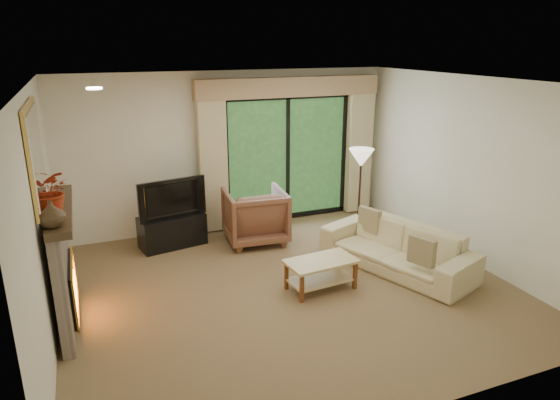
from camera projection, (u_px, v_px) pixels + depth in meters
name	position (u px, v px, depth m)	size (l,w,h in m)	color
floor	(289.00, 287.00, 6.45)	(5.50, 5.50, 0.00)	olive
ceiling	(290.00, 82.00, 5.66)	(5.50, 5.50, 0.00)	white
wall_back	(231.00, 151.00, 8.26)	(5.00, 5.00, 0.00)	#F0E9CE
wall_front	(415.00, 278.00, 3.84)	(5.00, 5.00, 0.00)	#F0E9CE
wall_left	(41.00, 220.00, 5.08)	(5.00, 5.00, 0.00)	#F0E9CE
wall_right	(469.00, 170.00, 7.03)	(5.00, 5.00, 0.00)	#F0E9CE
fireplace	(62.00, 266.00, 5.48)	(0.24, 1.70, 1.37)	slate
mirror	(36.00, 154.00, 5.07)	(0.07, 1.45, 1.02)	gold
sliding_door	(287.00, 158.00, 8.63)	(2.26, 0.10, 2.16)	black
curtain_left	(213.00, 161.00, 8.03)	(0.45, 0.18, 2.35)	#CBBA8B
curtain_right	(359.00, 148.00, 8.98)	(0.45, 0.18, 2.35)	#CBBA8B
cornice	(290.00, 87.00, 8.18)	(3.20, 0.24, 0.32)	tan
media_console	(172.00, 231.00, 7.70)	(0.98, 0.44, 0.49)	black
tv	(170.00, 197.00, 7.53)	(1.04, 0.14, 0.60)	black
armchair	(255.00, 216.00, 7.82)	(0.91, 0.94, 0.85)	brown
sofa	(397.00, 248.00, 6.89)	(2.14, 0.84, 0.63)	#CDBF8B
pillow_near	(422.00, 251.00, 6.25)	(0.09, 0.36, 0.36)	brown
pillow_far	(370.00, 220.00, 7.34)	(0.09, 0.36, 0.36)	brown
coffee_table	(321.00, 274.00, 6.36)	(0.89, 0.49, 0.40)	#D5BA7A
floor_lamp	(359.00, 194.00, 7.88)	(0.39, 0.39, 1.46)	beige
vase	(51.00, 214.00, 4.66)	(0.25, 0.25, 0.26)	#3D2D1C
branches	(51.00, 191.00, 5.01)	(0.42, 0.36, 0.47)	#A42E12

